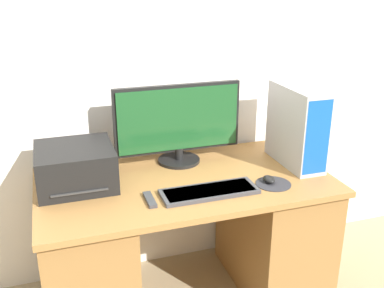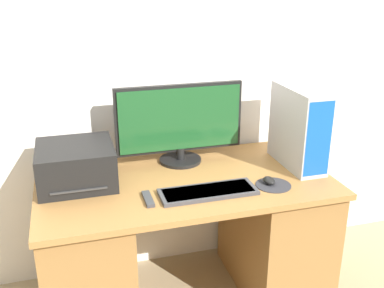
{
  "view_description": "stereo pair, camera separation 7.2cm",
  "coord_description": "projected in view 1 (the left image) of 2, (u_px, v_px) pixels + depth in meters",
  "views": [
    {
      "loc": [
        -0.6,
        -1.54,
        1.67
      ],
      "look_at": [
        0.03,
        0.38,
        0.91
      ],
      "focal_mm": 42.0,
      "sensor_mm": 36.0,
      "label": 1
    },
    {
      "loc": [
        -0.53,
        -1.56,
        1.67
      ],
      "look_at": [
        0.03,
        0.38,
        0.91
      ],
      "focal_mm": 42.0,
      "sensor_mm": 36.0,
      "label": 2
    }
  ],
  "objects": [
    {
      "name": "monitor",
      "position": [
        178.0,
        122.0,
        2.35
      ],
      "size": [
        0.68,
        0.23,
        0.42
      ],
      "color": "black",
      "rests_on": "desk"
    },
    {
      "name": "keyboard",
      "position": [
        209.0,
        191.0,
        2.07
      ],
      "size": [
        0.45,
        0.16,
        0.02
      ],
      "color": "#3D3D42",
      "rests_on": "desk"
    },
    {
      "name": "desk",
      "position": [
        186.0,
        240.0,
        2.34
      ],
      "size": [
        1.44,
        0.76,
        0.72
      ],
      "color": "olive",
      "rests_on": "ground_plane"
    },
    {
      "name": "mousepad",
      "position": [
        273.0,
        184.0,
        2.17
      ],
      "size": [
        0.17,
        0.17,
        0.0
      ],
      "color": "#2D2D33",
      "rests_on": "desk"
    },
    {
      "name": "remote_control",
      "position": [
        150.0,
        200.0,
        2.0
      ],
      "size": [
        0.04,
        0.14,
        0.02
      ],
      "color": "#38383D",
      "rests_on": "desk"
    },
    {
      "name": "computer_tower",
      "position": [
        297.0,
        126.0,
        2.34
      ],
      "size": [
        0.15,
        0.39,
        0.42
      ],
      "color": "#B2B2B7",
      "rests_on": "desk"
    },
    {
      "name": "wall_back",
      "position": [
        160.0,
        39.0,
        2.38
      ],
      "size": [
        6.4,
        0.05,
        2.7
      ],
      "color": "white",
      "rests_on": "ground_plane"
    },
    {
      "name": "printer",
      "position": [
        76.0,
        167.0,
        2.13
      ],
      "size": [
        0.36,
        0.36,
        0.19
      ],
      "color": "black",
      "rests_on": "desk"
    },
    {
      "name": "mouse",
      "position": [
        269.0,
        179.0,
        2.17
      ],
      "size": [
        0.05,
        0.08,
        0.03
      ],
      "color": "black",
      "rests_on": "mousepad"
    }
  ]
}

